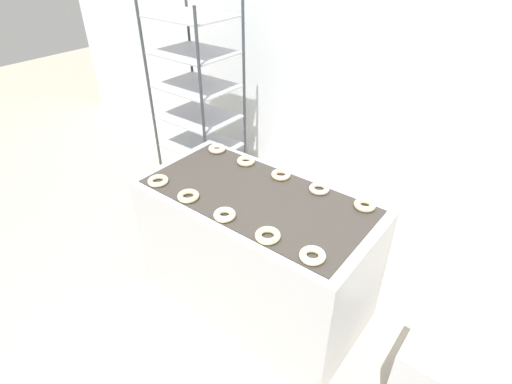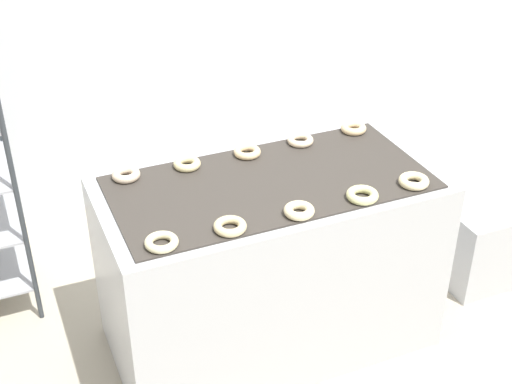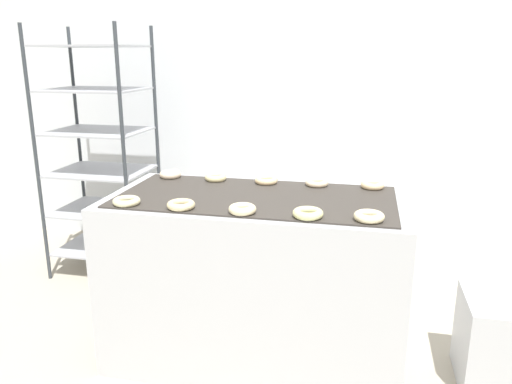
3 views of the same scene
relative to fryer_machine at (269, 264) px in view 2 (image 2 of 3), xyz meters
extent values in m
cube|color=#B7BABF|center=(0.00, 0.00, 0.00)|extent=(1.42, 0.72, 0.85)
cube|color=#38332D|center=(0.00, 0.00, 0.42)|extent=(1.31, 0.64, 0.01)
cube|color=#262628|center=(0.39, -0.32, 0.17)|extent=(0.12, 0.07, 0.10)
cylinder|color=#33383D|center=(-0.97, 0.56, 0.42)|extent=(0.02, 0.02, 1.69)
cube|color=#B7BABF|center=(1.17, 0.01, -0.21)|extent=(0.36, 0.38, 0.43)
torus|color=beige|center=(-0.54, -0.26, 0.44)|extent=(0.12, 0.12, 0.03)
torus|color=beige|center=(-0.28, -0.26, 0.44)|extent=(0.12, 0.12, 0.03)
torus|color=beige|center=(0.00, -0.27, 0.45)|extent=(0.12, 0.12, 0.04)
torus|color=beige|center=(0.28, -0.26, 0.45)|extent=(0.13, 0.13, 0.03)
torus|color=beige|center=(0.53, -0.25, 0.45)|extent=(0.13, 0.13, 0.04)
torus|color=beige|center=(-0.54, 0.26, 0.45)|extent=(0.12, 0.12, 0.04)
torus|color=beige|center=(-0.28, 0.25, 0.45)|extent=(0.12, 0.12, 0.03)
torus|color=beige|center=(0.00, 0.25, 0.44)|extent=(0.12, 0.12, 0.03)
torus|color=beige|center=(0.26, 0.26, 0.44)|extent=(0.12, 0.12, 0.03)
torus|color=beige|center=(0.55, 0.27, 0.45)|extent=(0.12, 0.12, 0.03)
camera|label=1|loc=(1.16, -1.49, 1.72)|focal=28.00mm
camera|label=2|loc=(-1.05, -2.30, 1.92)|focal=50.00mm
camera|label=3|loc=(0.50, -2.24, 1.09)|focal=35.00mm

